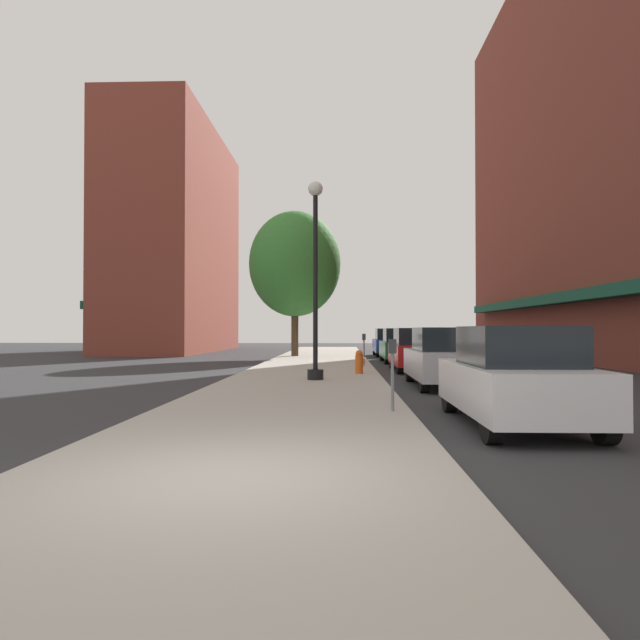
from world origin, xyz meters
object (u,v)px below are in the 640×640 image
(car_red, at_px, (416,350))
(car_green, at_px, (401,346))
(parking_meter_near, at_px, (392,365))
(fire_hydrant, at_px, (359,362))
(car_blue, at_px, (389,343))
(lamppost, at_px, (315,276))
(car_white, at_px, (515,377))
(parking_meter_far, at_px, (364,345))
(car_silver, at_px, (444,358))
(tree_near, at_px, (295,264))

(car_red, bearing_deg, car_green, 88.20)
(parking_meter_near, xyz_separation_m, car_red, (1.95, 11.96, -0.14))
(fire_hydrant, xyz_separation_m, car_blue, (2.28, 15.55, 0.29))
(lamppost, height_order, parking_meter_near, lamppost)
(parking_meter_near, bearing_deg, car_white, -24.77)
(fire_hydrant, distance_m, car_red, 3.67)
(lamppost, relative_size, parking_meter_near, 4.50)
(parking_meter_far, xyz_separation_m, car_blue, (1.95, 11.25, -0.14))
(parking_meter_far, bearing_deg, fire_hydrant, -94.33)
(car_blue, bearing_deg, lamppost, -100.66)
(parking_meter_near, bearing_deg, car_silver, 71.37)
(parking_meter_far, bearing_deg, parking_meter_near, -90.00)
(parking_meter_near, distance_m, car_red, 12.12)
(lamppost, bearing_deg, car_green, 72.02)
(car_blue, bearing_deg, car_red, -89.20)
(car_white, bearing_deg, car_blue, 89.43)
(parking_meter_near, bearing_deg, car_blue, 85.48)
(car_red, distance_m, car_blue, 12.68)
(lamppost, bearing_deg, car_red, 55.56)
(parking_meter_near, height_order, car_blue, car_blue)
(lamppost, distance_m, parking_meter_near, 7.22)
(car_silver, bearing_deg, car_red, 90.85)
(fire_hydrant, bearing_deg, parking_meter_near, -87.95)
(parking_meter_far, bearing_deg, lamppost, -104.13)
(fire_hydrant, relative_size, car_green, 0.18)
(parking_meter_near, relative_size, car_red, 0.30)
(fire_hydrant, distance_m, car_white, 10.26)
(lamppost, relative_size, fire_hydrant, 7.47)
(parking_meter_near, distance_m, car_blue, 24.72)
(parking_meter_near, relative_size, car_blue, 0.30)
(parking_meter_far, height_order, car_green, car_green)
(fire_hydrant, distance_m, car_green, 9.09)
(fire_hydrant, bearing_deg, car_blue, 81.67)
(parking_meter_near, xyz_separation_m, tree_near, (-3.54, 22.21, 4.34))
(car_green, bearing_deg, parking_meter_far, -113.16)
(car_white, bearing_deg, tree_near, 102.78)
(lamppost, distance_m, tree_near, 15.81)
(car_silver, xyz_separation_m, car_blue, (0.00, 18.86, 0.00))
(car_white, relative_size, car_blue, 1.00)
(tree_near, height_order, car_green, tree_near)
(car_white, relative_size, car_red, 1.00)
(car_red, height_order, car_green, same)
(tree_near, bearing_deg, car_silver, -71.53)
(fire_hydrant, relative_size, parking_meter_far, 0.60)
(car_red, relative_size, car_blue, 1.00)
(fire_hydrant, bearing_deg, car_red, 51.56)
(lamppost, relative_size, car_green, 1.37)
(car_green, bearing_deg, car_white, -89.71)
(lamppost, distance_m, car_red, 6.88)
(parking_meter_far, bearing_deg, tree_near, 111.86)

